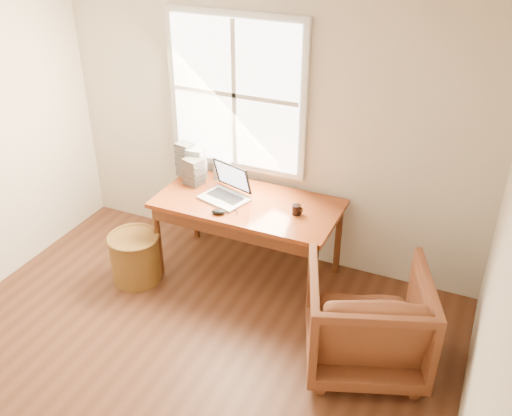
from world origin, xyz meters
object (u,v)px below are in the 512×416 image
Objects in this scene: coffee_mug at (296,210)px; cd_stack_a at (196,164)px; wicker_stool at (135,258)px; armchair at (366,319)px; laptop at (223,186)px; desk at (248,204)px.

coffee_mug is 0.28× the size of cd_stack_a.
wicker_stool is 1.45× the size of cd_stack_a.
armchair is 10.32× the size of coffee_mug.
laptop is 4.56× the size of coffee_mug.
armchair is 2.14m from cd_stack_a.
laptop is at bearing -42.75° from armchair.
armchair is at bearing -27.78° from desk.
armchair is at bearing -25.00° from cd_stack_a.
cd_stack_a is at bearing 69.69° from wicker_stool.
wicker_stool is at bearing -150.72° from desk.
wicker_stool is at bearing -130.05° from laptop.
cd_stack_a is at bearing 144.17° from coffee_mug.
cd_stack_a is (-1.88, 0.88, 0.50)m from armchair.
cd_stack_a is at bearing 164.05° from laptop.
coffee_mug is at bearing 19.36° from wicker_stool.
desk is 1.46m from armchair.
desk is 0.68m from cd_stack_a.
laptop is (0.68, 0.44, 0.67)m from wicker_stool.
laptop reaches higher than wicker_stool.
laptop is 1.28× the size of cd_stack_a.
armchair is 1.99× the size of wicker_stool.
desk is at bearing 32.10° from laptop.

